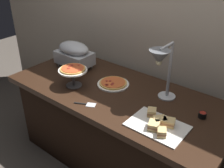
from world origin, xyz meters
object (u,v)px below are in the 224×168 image
Objects in this scene: sauce_cup_near at (202,115)px; serving_spatula at (86,104)px; pizza_plate_front at (113,83)px; chafing_dish at (74,53)px; pizza_plate_center at (73,71)px; sandwich_platter at (158,124)px; heat_lamp at (161,62)px.

sauce_cup_near reaches higher than serving_spatula.
sauce_cup_near is at bearing 1.63° from pizza_plate_front.
chafing_dish is 0.70m from serving_spatula.
sandwich_platter is at bearing -2.73° from pizza_plate_center.
chafing_dish is 1.00m from heat_lamp.
heat_lamp is 0.65m from serving_spatula.
pizza_plate_front is 0.38m from serving_spatula.
sauce_cup_near is at bearing 56.33° from sandwich_platter.
pizza_plate_center is 1.08m from sauce_cup_near.
chafing_dish is 1.28× the size of pizza_plate_front.
heat_lamp is (0.98, -0.08, 0.21)m from chafing_dish.
pizza_plate_front is 0.79m from sauce_cup_near.
sauce_cup_near is (0.19, 0.29, 0.00)m from sandwich_platter.
sandwich_platter is at bearing -57.98° from heat_lamp.
pizza_plate_center is 0.86m from sandwich_platter.
heat_lamp reaches higher than sandwich_platter.
pizza_plate_center is at bearing -138.77° from pizza_plate_front.
heat_lamp reaches higher than serving_spatula.
serving_spatula is at bearing -27.97° from pizza_plate_center.
sauce_cup_near is (1.31, -0.02, -0.12)m from chafing_dish.
serving_spatula is (-0.76, -0.40, -0.02)m from sauce_cup_near.
sauce_cup_near reaches higher than pizza_plate_front.
chafing_dish is 0.76× the size of heat_lamp.
pizza_plate_front is 4.83× the size of sauce_cup_near.
heat_lamp reaches higher than pizza_plate_center.
chafing_dish is at bearing 142.55° from serving_spatula.
sandwich_platter is (0.60, -0.26, 0.01)m from pizza_plate_front.
heat_lamp reaches higher than chafing_dish.
chafing_dish is at bearing 179.04° from sauce_cup_near.
sandwich_platter is at bearing 11.09° from serving_spatula.
sandwich_platter reaches higher than serving_spatula.
pizza_plate_front is (-0.46, 0.04, -0.35)m from heat_lamp.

